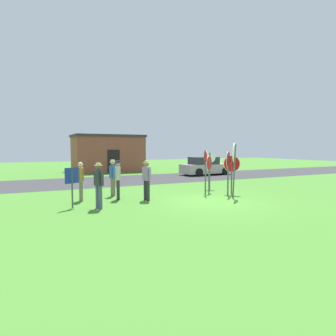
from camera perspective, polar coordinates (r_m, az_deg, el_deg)
The scene contains 16 objects.
ground_plane at distance 12.77m, azimuth 8.65°, elevation -6.38°, with size 80.00×80.00×0.00m, color #47842D.
street_asphalt at distance 21.01m, azimuth -5.98°, elevation -2.25°, with size 60.00×6.40×0.01m, color #38383A.
building_background at distance 28.44m, azimuth -11.85°, elevation 2.87°, with size 6.45×4.45×3.50m.
parked_car_on_street at distance 24.62m, azimuth 7.40°, elevation 0.27°, with size 4.37×2.16×1.51m.
stop_sign_rear_left at distance 14.77m, azimuth 8.13°, elevation 0.07°, with size 0.63×0.47×1.90m.
stop_sign_center_cluster at distance 14.55m, azimuth 12.46°, elevation 0.04°, with size 0.51×0.68×1.93m.
stop_sign_rear_right at distance 14.25m, azimuth 7.41°, elevation 0.71°, with size 0.26×0.64×2.20m.
stop_sign_low_front at distance 13.37m, azimuth 12.96°, elevation 1.64°, with size 0.72×0.62×2.54m.
stop_sign_far_back at distance 16.23m, azimuth 8.25°, elevation 0.75°, with size 0.51×0.38×2.07m.
stop_sign_leaning_right at distance 14.04m, azimuth 11.81°, elevation 0.62°, with size 0.65×0.57×2.16m.
person_with_sunhat at distance 11.13m, azimuth -13.52°, elevation -2.87°, with size 0.31×0.55×1.74m.
person_in_dark_shirt at distance 12.54m, azimuth -4.24°, elevation -2.00°, with size 0.32×0.56×1.74m.
person_in_teal at distance 13.94m, azimuth -10.83°, elevation -1.45°, with size 0.39×0.47×1.74m.
person_holding_notes at distance 12.92m, azimuth -9.84°, elevation -1.87°, with size 0.32×0.55×1.74m.
person_near_signs at distance 12.91m, azimuth -16.85°, elevation -2.14°, with size 0.25×0.57×1.69m.
info_panel_leftmost at distance 11.54m, azimuth -18.43°, elevation -2.34°, with size 0.55×0.29×1.55m.
Camera 1 is at (-7.18, -10.31, 2.31)m, focal length 30.87 mm.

